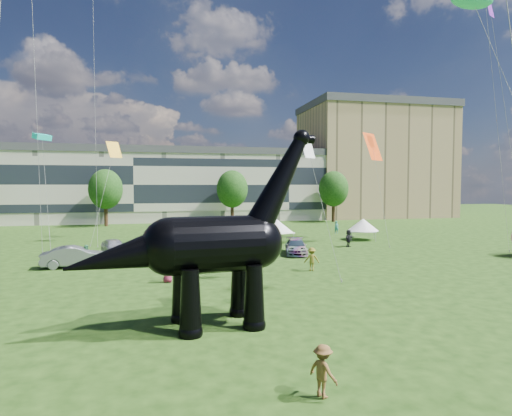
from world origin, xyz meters
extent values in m
plane|color=#16330C|center=(0.00, 0.00, 0.00)|extent=(220.00, 220.00, 0.00)
cube|color=beige|center=(-8.00, 62.00, 6.00)|extent=(78.00, 11.00, 12.00)
cube|color=tan|center=(40.00, 65.00, 11.00)|extent=(28.00, 18.00, 22.00)
cylinder|color=#382314|center=(-12.00, 53.00, 1.60)|extent=(0.56, 0.56, 3.20)
ellipsoid|color=#14380F|center=(-12.00, 53.00, 6.32)|extent=(5.20, 5.20, 6.24)
cylinder|color=#382314|center=(8.00, 53.00, 1.60)|extent=(0.56, 0.56, 3.20)
ellipsoid|color=#14380F|center=(8.00, 53.00, 6.32)|extent=(5.20, 5.20, 6.24)
cylinder|color=#382314|center=(26.00, 53.00, 1.60)|extent=(0.56, 0.56, 3.20)
ellipsoid|color=#14380F|center=(26.00, 53.00, 6.32)|extent=(5.20, 5.20, 6.24)
cone|color=black|center=(-2.45, 0.73, 1.42)|extent=(1.10, 1.10, 2.85)
sphere|color=black|center=(-2.45, 0.73, 0.17)|extent=(1.04, 1.04, 1.04)
cone|color=black|center=(-2.72, 2.80, 1.42)|extent=(1.10, 1.10, 2.85)
sphere|color=black|center=(-2.72, 2.80, 0.17)|extent=(1.04, 1.04, 1.04)
cone|color=black|center=(0.38, 1.10, 1.42)|extent=(1.10, 1.10, 2.85)
sphere|color=black|center=(0.38, 1.10, 0.17)|extent=(1.04, 1.04, 1.04)
cone|color=black|center=(0.11, 3.17, 1.42)|extent=(1.10, 1.10, 2.85)
sphere|color=black|center=(0.11, 3.17, 0.17)|extent=(1.04, 1.04, 1.04)
cylinder|color=black|center=(-1.26, 1.94, 3.70)|extent=(4.29, 3.06, 2.56)
sphere|color=black|center=(-3.24, 1.68, 3.70)|extent=(2.56, 2.56, 2.56)
sphere|color=black|center=(0.71, 2.20, 3.70)|extent=(2.47, 2.47, 2.47)
cone|color=black|center=(1.86, 2.35, 6.45)|extent=(3.73, 1.87, 5.03)
sphere|color=black|center=(3.01, 2.49, 8.63)|extent=(0.80, 0.80, 0.80)
cylinder|color=black|center=(3.30, 2.53, 8.59)|extent=(0.71, 0.50, 0.42)
cone|color=black|center=(-5.18, 1.43, 3.39)|extent=(5.24, 2.62, 2.79)
imported|color=silver|center=(-7.85, 23.56, 0.75)|extent=(3.04, 4.73, 1.50)
imported|color=slate|center=(-10.18, 18.17, 0.82)|extent=(5.14, 2.30, 1.64)
imported|color=white|center=(-0.66, 23.78, 0.71)|extent=(5.60, 3.73, 1.43)
imported|color=#595960|center=(8.58, 20.39, 0.68)|extent=(3.04, 5.04, 1.37)
cube|color=white|center=(8.74, 28.41, 1.15)|extent=(4.03, 4.03, 0.13)
cone|color=white|center=(8.74, 28.41, 1.98)|extent=(5.10, 5.10, 1.57)
cylinder|color=#999999|center=(7.87, 26.53, 0.57)|extent=(0.06, 0.06, 1.15)
cylinder|color=#999999|center=(10.62, 27.54, 0.57)|extent=(0.06, 0.06, 1.15)
cylinder|color=#999999|center=(6.86, 29.27, 0.57)|extent=(0.06, 0.06, 1.15)
cylinder|color=#999999|center=(9.60, 30.28, 0.57)|extent=(0.06, 0.06, 1.15)
cube|color=white|center=(19.48, 28.70, 1.04)|extent=(3.74, 3.74, 0.11)
cone|color=white|center=(19.48, 28.70, 1.79)|extent=(4.74, 4.74, 1.42)
cylinder|color=#999999|center=(17.74, 28.03, 0.52)|extent=(0.06, 0.06, 1.04)
cylinder|color=#999999|center=(20.15, 26.96, 0.52)|extent=(0.06, 0.06, 1.04)
cylinder|color=#999999|center=(18.81, 30.45, 0.52)|extent=(0.06, 0.06, 1.04)
cylinder|color=#999999|center=(21.23, 29.37, 0.52)|extent=(0.06, 0.06, 1.04)
imported|color=olive|center=(7.33, 12.77, 0.87)|extent=(1.23, 0.85, 1.75)
imported|color=#612F6B|center=(-2.17, 32.12, 0.79)|extent=(0.92, 0.94, 1.58)
imported|color=#2C6F45|center=(-9.43, 18.75, 0.82)|extent=(0.91, 0.99, 1.64)
imported|color=teal|center=(19.16, 35.66, 0.83)|extent=(0.62, 0.43, 1.66)
imported|color=black|center=(15.39, 23.75, 0.89)|extent=(1.62, 1.46, 1.79)
imported|color=navy|center=(1.27, 5.24, 0.92)|extent=(0.80, 0.76, 1.83)
imported|color=#A52951|center=(-3.22, 11.19, 0.82)|extent=(0.94, 0.77, 1.64)
imported|color=brown|center=(1.07, -5.39, 0.80)|extent=(1.01, 1.19, 1.60)
plane|color=#F6460C|center=(20.11, 27.83, 10.80)|extent=(3.53, 2.85, 3.19)
plane|color=#F3AA14|center=(-8.80, 34.72, 10.51)|extent=(2.30, 2.00, 1.91)
plane|color=#6D17A4|center=(29.71, 21.39, 24.48)|extent=(1.66, 1.12, 1.64)
cube|color=#0BAF9E|center=(-14.27, 25.97, 10.86)|extent=(1.59, 1.76, 0.66)
plane|color=white|center=(6.36, 11.05, 8.99)|extent=(1.56, 1.25, 1.48)
camera|label=1|loc=(-3.62, -17.18, 6.35)|focal=30.00mm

